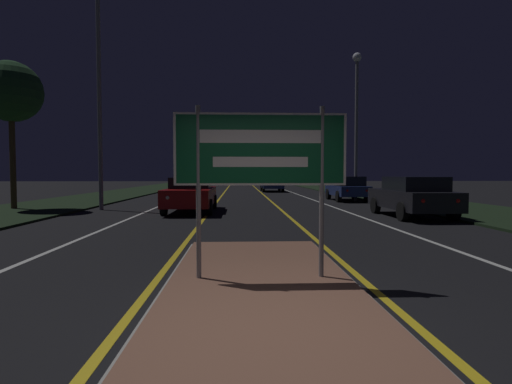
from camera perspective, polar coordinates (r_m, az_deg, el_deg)
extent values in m
plane|color=black|center=(4.13, 2.18, -20.19)|extent=(160.00, 160.00, 0.00)
cube|color=#999993|center=(5.94, 0.64, -12.74)|extent=(2.71, 6.14, 0.05)
cube|color=brown|center=(5.93, 0.64, -12.51)|extent=(2.59, 6.02, 0.10)
cube|color=black|center=(25.55, -23.55, -1.07)|extent=(5.00, 100.00, 0.08)
cube|color=black|center=(25.78, 19.91, -0.98)|extent=(5.00, 100.00, 0.08)
cube|color=gold|center=(28.86, -4.92, -0.53)|extent=(0.12, 70.00, 0.01)
cube|color=gold|center=(28.89, 1.22, -0.51)|extent=(0.12, 70.00, 0.01)
cube|color=silver|center=(29.10, -10.15, -0.53)|extent=(0.12, 70.00, 0.01)
cube|color=silver|center=(29.18, 6.43, -0.50)|extent=(0.12, 70.00, 0.01)
cube|color=silver|center=(29.65, -15.90, -0.53)|extent=(0.10, 70.00, 0.01)
cube|color=silver|center=(29.80, 12.14, -0.48)|extent=(0.10, 70.00, 0.01)
cylinder|color=gray|center=(5.75, -8.23, -0.06)|extent=(0.07, 0.07, 2.47)
cylinder|color=gray|center=(5.85, 9.37, -0.02)|extent=(0.07, 0.07, 2.47)
cube|color=#0F512D|center=(5.74, 0.65, 6.12)|extent=(2.47, 0.04, 1.03)
cube|color=white|center=(5.71, 0.66, 6.14)|extent=(2.47, 0.00, 1.03)
cube|color=#0F512D|center=(5.71, 0.66, 6.14)|extent=(2.39, 0.01, 0.97)
cube|color=white|center=(5.72, 0.67, 7.95)|extent=(1.73, 0.01, 0.19)
cube|color=white|center=(5.70, 0.66, 4.33)|extent=(1.36, 0.01, 0.14)
cylinder|color=gray|center=(19.08, -21.47, 12.56)|extent=(0.18, 0.18, 9.88)
cylinder|color=gray|center=(23.80, 14.13, 8.42)|extent=(0.18, 0.18, 8.05)
sphere|color=white|center=(24.58, 14.25, 18.16)|extent=(0.51, 0.51, 0.51)
cube|color=black|center=(15.81, 21.28, -0.95)|extent=(1.82, 4.33, 0.66)
cube|color=black|center=(15.55, 21.70, 1.12)|extent=(1.60, 2.25, 0.50)
sphere|color=red|center=(13.63, 22.75, -1.18)|extent=(0.14, 0.14, 0.14)
sphere|color=red|center=(14.15, 26.88, -1.13)|extent=(0.14, 0.14, 0.14)
cylinder|color=black|center=(16.76, 16.70, -1.82)|extent=(0.22, 0.65, 0.65)
cylinder|color=black|center=(17.41, 22.10, -1.74)|extent=(0.22, 0.65, 0.65)
cylinder|color=black|center=(14.27, 20.23, -2.64)|extent=(0.22, 0.65, 0.65)
cylinder|color=black|center=(15.02, 26.36, -2.50)|extent=(0.22, 0.65, 0.65)
cube|color=navy|center=(24.11, 12.85, 0.24)|extent=(1.71, 4.05, 0.57)
cube|color=black|center=(23.86, 13.02, 1.54)|extent=(1.50, 2.11, 0.54)
sphere|color=red|center=(22.04, 12.91, 0.20)|extent=(0.14, 0.14, 0.14)
sphere|color=red|center=(22.34, 15.52, 0.20)|extent=(0.14, 0.14, 0.14)
cylinder|color=black|center=(25.15, 10.31, -0.29)|extent=(0.22, 0.65, 0.65)
cylinder|color=black|center=(25.56, 13.86, -0.28)|extent=(0.22, 0.65, 0.65)
cylinder|color=black|center=(22.71, 11.71, -0.62)|extent=(0.22, 0.65, 0.65)
cylinder|color=black|center=(23.16, 15.61, -0.60)|extent=(0.22, 0.65, 0.65)
cube|color=navy|center=(35.63, 2.27, 1.06)|extent=(1.74, 4.79, 0.58)
cube|color=black|center=(35.33, 2.31, 1.85)|extent=(1.53, 2.49, 0.41)
sphere|color=red|center=(33.22, 1.68, 1.07)|extent=(0.14, 0.14, 0.14)
sphere|color=red|center=(33.31, 3.53, 1.07)|extent=(0.14, 0.14, 0.14)
cylinder|color=black|center=(37.06, 0.80, 0.68)|extent=(0.22, 0.65, 0.65)
cylinder|color=black|center=(37.19, 3.35, 0.68)|extent=(0.22, 0.65, 0.65)
cylinder|color=black|center=(34.10, 1.08, 0.51)|extent=(0.22, 0.65, 0.65)
cylinder|color=black|center=(34.24, 3.86, 0.51)|extent=(0.22, 0.65, 0.65)
cube|color=maroon|center=(16.93, -9.25, -0.59)|extent=(1.81, 4.79, 0.68)
cube|color=black|center=(17.19, -9.15, 1.34)|extent=(1.59, 2.49, 0.45)
sphere|color=white|center=(14.66, -12.52, -0.79)|extent=(0.14, 0.14, 0.14)
sphere|color=white|center=(14.51, -8.15, -0.79)|extent=(0.14, 0.14, 0.14)
cylinder|color=black|center=(15.62, -13.03, -2.14)|extent=(0.22, 0.63, 0.63)
cylinder|color=black|center=(15.39, -6.69, -2.16)|extent=(0.22, 0.63, 0.63)
cylinder|color=black|center=(18.53, -11.35, -1.38)|extent=(0.22, 0.63, 0.63)
cylinder|color=black|center=(18.35, -6.01, -1.38)|extent=(0.22, 0.63, 0.63)
cylinder|color=#4C3823|center=(20.33, -31.43, 4.28)|extent=(0.24, 0.24, 4.47)
sphere|color=#1E4223|center=(20.62, -31.62, 12.13)|extent=(2.59, 2.59, 2.59)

